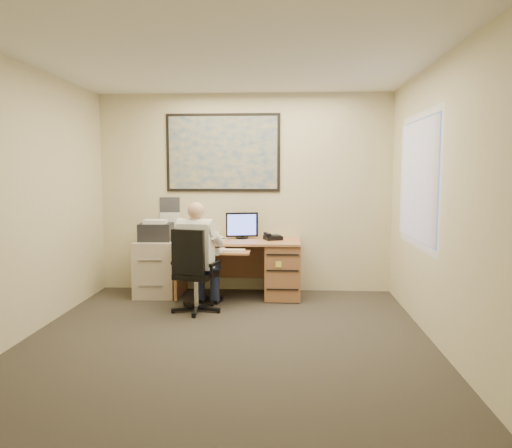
# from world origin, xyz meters

# --- Properties ---
(room_shell) EXTENTS (4.00, 4.50, 2.70)m
(room_shell) POSITION_xyz_m (0.00, 0.00, 1.35)
(room_shell) COLOR #312D26
(room_shell) RESTS_ON ground
(desk) EXTENTS (1.60, 0.97, 1.09)m
(desk) POSITION_xyz_m (0.29, 1.90, 0.44)
(desk) COLOR #BC7E50
(desk) RESTS_ON ground
(world_map) EXTENTS (1.56, 0.03, 1.06)m
(world_map) POSITION_xyz_m (-0.29, 2.23, 1.90)
(world_map) COLOR #1E4C93
(world_map) RESTS_ON room_shell
(wall_calendar) EXTENTS (0.28, 0.01, 0.42)m
(wall_calendar) POSITION_xyz_m (-1.04, 2.24, 1.08)
(wall_calendar) COLOR white
(wall_calendar) RESTS_ON room_shell
(window_blinds) EXTENTS (0.06, 1.40, 1.30)m
(window_blinds) POSITION_xyz_m (1.97, 0.80, 1.55)
(window_blinds) COLOR silver
(window_blinds) RESTS_ON room_shell
(filing_cabinet) EXTENTS (0.55, 0.65, 1.01)m
(filing_cabinet) POSITION_xyz_m (-1.15, 1.88, 0.43)
(filing_cabinet) COLOR #C2B09C
(filing_cabinet) RESTS_ON ground
(office_chair) EXTENTS (0.72, 0.72, 1.00)m
(office_chair) POSITION_xyz_m (-0.47, 1.08, 0.29)
(office_chair) COLOR black
(office_chair) RESTS_ON ground
(person) EXTENTS (0.68, 0.87, 1.29)m
(person) POSITION_xyz_m (-0.48, 1.15, 0.65)
(person) COLOR silver
(person) RESTS_ON office_chair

